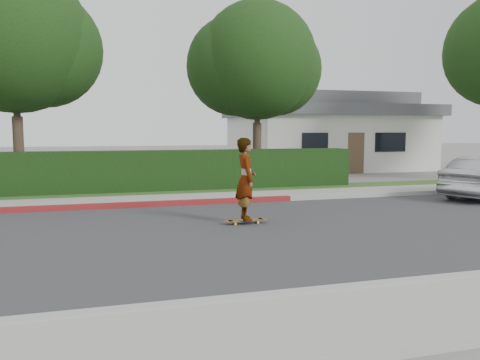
# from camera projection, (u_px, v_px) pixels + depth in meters

# --- Properties ---
(ground) EXTENTS (120.00, 120.00, 0.00)m
(ground) POSITION_uv_depth(u_px,v_px,m) (315.00, 229.00, 10.54)
(ground) COLOR slate
(ground) RESTS_ON ground
(road) EXTENTS (60.00, 8.00, 0.01)m
(road) POSITION_uv_depth(u_px,v_px,m) (315.00, 228.00, 10.54)
(road) COLOR #2D2D30
(road) RESTS_ON ground
(curb_near) EXTENTS (60.00, 0.20, 0.15)m
(curb_near) POSITION_uv_depth(u_px,v_px,m) (439.00, 282.00, 6.61)
(curb_near) COLOR #9E9E99
(curb_near) RESTS_ON ground
(curb_far) EXTENTS (60.00, 0.20, 0.15)m
(curb_far) POSITION_uv_depth(u_px,v_px,m) (259.00, 200.00, 14.46)
(curb_far) COLOR #9E9E99
(curb_far) RESTS_ON ground
(curb_red_section) EXTENTS (12.00, 0.21, 0.15)m
(curb_red_section) POSITION_uv_depth(u_px,v_px,m) (90.00, 207.00, 13.11)
(curb_red_section) COLOR maroon
(curb_red_section) RESTS_ON ground
(sidewalk_far) EXTENTS (60.00, 1.60, 0.12)m
(sidewalk_far) POSITION_uv_depth(u_px,v_px,m) (251.00, 196.00, 15.32)
(sidewalk_far) COLOR gray
(sidewalk_far) RESTS_ON ground
(planting_strip) EXTENTS (60.00, 1.60, 0.10)m
(planting_strip) POSITION_uv_depth(u_px,v_px,m) (238.00, 191.00, 16.86)
(planting_strip) COLOR #2D4C1E
(planting_strip) RESTS_ON ground
(hedge) EXTENTS (15.00, 1.00, 1.50)m
(hedge) POSITION_uv_depth(u_px,v_px,m) (152.00, 172.00, 16.55)
(hedge) COLOR black
(hedge) RESTS_ON ground
(tree_left) EXTENTS (5.99, 5.21, 8.00)m
(tree_left) POSITION_uv_depth(u_px,v_px,m) (14.00, 42.00, 16.28)
(tree_left) COLOR #33261C
(tree_left) RESTS_ON ground
(tree_center) EXTENTS (5.66, 4.84, 7.44)m
(tree_center) POSITION_uv_depth(u_px,v_px,m) (256.00, 65.00, 19.22)
(tree_center) COLOR #33261C
(tree_center) RESTS_ON ground
(house) EXTENTS (10.60, 8.60, 4.30)m
(house) POSITION_uv_depth(u_px,v_px,m) (325.00, 132.00, 27.79)
(house) COLOR beige
(house) RESTS_ON ground
(skateboard) EXTENTS (1.05, 0.25, 0.10)m
(skateboard) POSITION_uv_depth(u_px,v_px,m) (246.00, 220.00, 11.03)
(skateboard) COLOR gold
(skateboard) RESTS_ON ground
(skateboarder) EXTENTS (0.52, 0.74, 1.93)m
(skateboarder) POSITION_uv_depth(u_px,v_px,m) (246.00, 179.00, 10.93)
(skateboarder) COLOR white
(skateboarder) RESTS_ON skateboard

